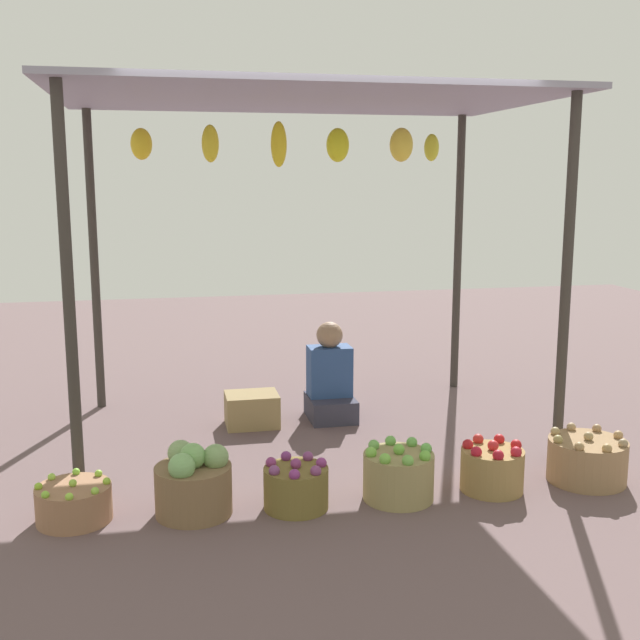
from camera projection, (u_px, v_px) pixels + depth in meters
The scene contains 10 objects.
ground_plane at pixel (306, 429), 5.93m from camera, with size 14.00×14.00×0.00m, color #634F50.
market_stall_structure at pixel (305, 124), 5.52m from camera, with size 3.45×2.21×2.48m.
vendor_person at pixel (330, 382), 6.18m from camera, with size 0.36×0.44×0.78m.
basket_limes at pixel (74, 503), 4.34m from camera, with size 0.42×0.42×0.24m.
basket_cabbages at pixel (193, 484), 4.41m from camera, with size 0.44×0.44×0.42m.
basket_purple_onions at pixel (296, 486), 4.50m from camera, with size 0.38×0.38×0.30m.
basket_green_apples at pixel (398, 475), 4.63m from camera, with size 0.42×0.42×0.34m.
basket_red_apples at pixel (492, 468), 4.76m from camera, with size 0.39×0.39×0.32m.
basket_potatoes at pixel (587, 460), 4.90m from camera, with size 0.49×0.49×0.32m.
wooden_crate_near_vendor at pixel (252, 410), 6.01m from camera, with size 0.40×0.32×0.25m, color olive.
Camera 1 is at (-1.05, -5.59, 1.89)m, focal length 43.44 mm.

